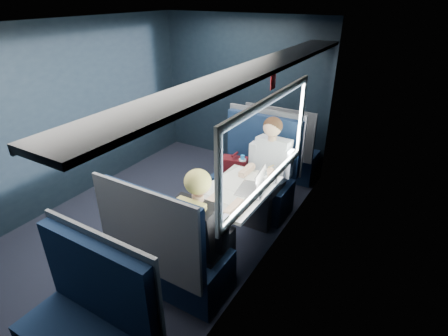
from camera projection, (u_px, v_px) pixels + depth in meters
The scene contains 13 objects.
ground at pixel (163, 219), 4.43m from camera, with size 2.80×4.20×0.01m, color black.
room_shell at pixel (154, 106), 3.75m from camera, with size 3.00×4.40×2.40m.
table at pixel (235, 195), 3.66m from camera, with size 0.62×1.00×0.74m.
seat_bay_near at pixel (254, 177), 4.53m from camera, with size 1.04×0.62×1.26m.
seat_bay_far at pixel (171, 256), 3.19m from camera, with size 1.04×0.62×1.26m.
seat_row_front at pixel (282, 153), 5.24m from camera, with size 1.04×0.51×1.16m.
seat_row_back at pixel (90, 333), 2.48m from camera, with size 1.04×0.51×1.16m.
man at pixel (268, 166), 4.14m from camera, with size 0.53×0.56×1.32m.
woman at pixel (203, 227), 3.06m from camera, with size 0.53×0.56×1.32m.
papers at pixel (236, 185), 3.70m from camera, with size 0.49×0.71×0.01m, color white.
laptop at pixel (256, 186), 3.55m from camera, with size 0.31×0.38×0.26m.
bottle_small at pixel (263, 179), 3.64m from camera, with size 0.06×0.06×0.20m.
cup at pixel (274, 180), 3.72m from camera, with size 0.06×0.06×0.08m, color white.
Camera 1 is at (2.53, -2.76, 2.58)m, focal length 28.00 mm.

